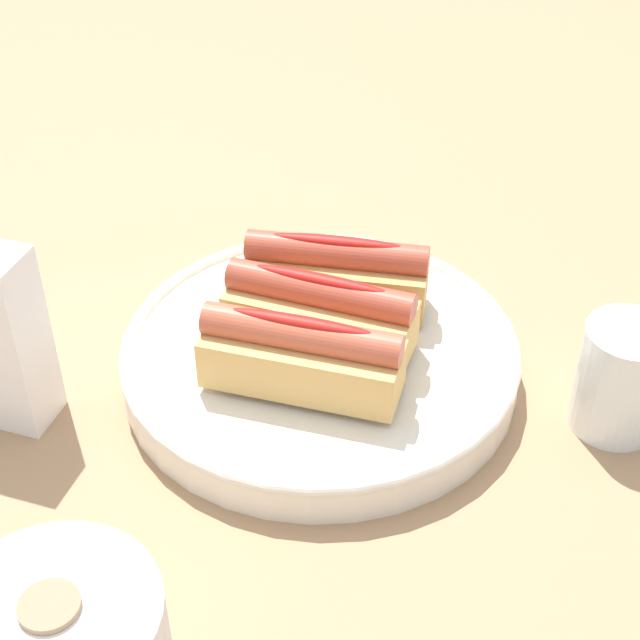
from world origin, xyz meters
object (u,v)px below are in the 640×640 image
(hotdog_back, at_px, (320,312))
(water_glass, at_px, (620,382))
(serving_bowl, at_px, (320,356))
(hotdog_front, at_px, (336,273))
(hotdog_side, at_px, (302,356))

(hotdog_back, height_order, water_glass, hotdog_back)
(serving_bowl, bearing_deg, hotdog_back, -143.13)
(serving_bowl, relative_size, hotdog_back, 2.09)
(hotdog_front, height_order, water_glass, hotdog_front)
(water_glass, bearing_deg, serving_bowl, -0.32)
(hotdog_front, distance_m, hotdog_back, 0.05)
(hotdog_front, height_order, hotdog_back, same)
(serving_bowl, relative_size, hotdog_side, 2.12)
(water_glass, bearing_deg, hotdog_back, -0.32)
(serving_bowl, height_order, hotdog_back, hotdog_back)
(hotdog_front, height_order, hotdog_side, same)
(serving_bowl, height_order, hotdog_side, hotdog_side)
(serving_bowl, distance_m, water_glass, 0.23)
(hotdog_front, xyz_separation_m, hotdog_side, (0.00, 0.11, 0.00))
(hotdog_back, height_order, hotdog_side, same)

